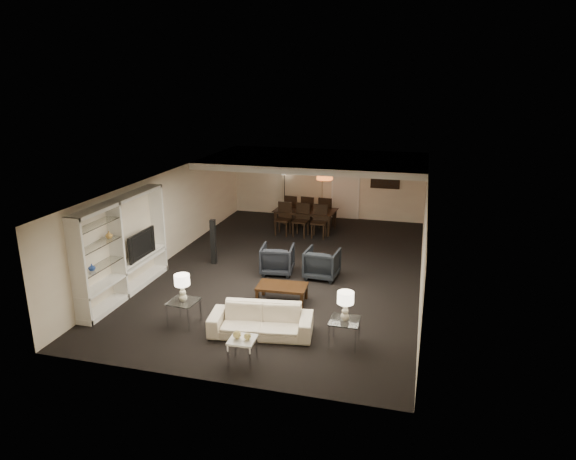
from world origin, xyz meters
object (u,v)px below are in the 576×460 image
Objects in this scene: vase_amber at (109,235)px; floor_speaker at (213,242)px; sofa at (261,320)px; armchair_left at (277,259)px; vase_blue at (92,267)px; television at (138,244)px; side_table_right at (344,332)px; table_lamp_left at (183,288)px; chair_nm at (301,220)px; marble_table at (243,350)px; chair_nl at (283,219)px; dining_table at (305,220)px; chair_fm at (309,211)px; chair_fr at (326,212)px; pendant_light at (325,176)px; floor_lamp at (284,192)px; coffee_table at (282,294)px; table_lamp_right at (345,306)px; armchair_right at (322,263)px; chair_fl at (293,209)px; chair_nr at (319,222)px; side_table_left at (184,312)px.

floor_speaker is (1.20, 2.99, -1.01)m from vase_amber.
floor_speaker is at bearing 117.36° from sofa.
vase_blue reaches higher than armchair_left.
side_table_right is at bearing -106.99° from television.
table_lamp_left reaches higher than side_table_right.
chair_nm is at bearing 81.92° from table_lamp_left.
marble_table is 4.31m from vase_amber.
chair_nl is at bearing 93.73° from sofa.
dining_table is at bearing 88.08° from sofa.
chair_fm is 1.00× the size of chair_fr.
pendant_light is 2.68m from floor_lamp.
vase_amber reaches higher than television.
sofa reaches higher than coffee_table.
armchair_left is (-0.49, -3.88, -1.53)m from pendant_light.
floor_speaker reaches higher than table_lamp_right.
armchair_right is at bearing -10.52° from floor_speaker.
sofa is at bearing -90.00° from coffee_table.
chair_nl is at bearing -129.81° from dining_table.
floor_speaker reaches higher than armchair_left.
chair_fl is at bearing 91.86° from sofa.
dining_table is (-2.46, 7.26, -0.47)m from table_lamp_right.
television is at bearing -125.98° from chair_nr.
pendant_light is 3.33× the size of vase_blue.
coffee_table is 2.34m from side_table_left.
vase_amber is (-2.02, 0.57, 1.38)m from side_table_left.
vase_amber is (-3.61, -6.60, -0.28)m from pendant_light.
coffee_table is 1.07× the size of chair_nr.
floor_speaker reaches higher than table_lamp_left.
floor_speaker is (-0.82, 3.56, 0.36)m from side_table_left.
dining_table is (0.94, 7.26, -0.47)m from table_lamp_left.
coffee_table is at bearing 136.74° from side_table_right.
marble_table is 9.12m from chair_fl.
side_table_right is 0.50× the size of television.
table_lamp_left is (-1.59, -7.18, -1.09)m from pendant_light.
chair_nl reaches higher than side_table_right.
floor_lamp is at bearing -32.55° from chair_fm.
armchair_right reaches higher than side_table_right.
vase_amber is at bearing 36.65° from armchair_right.
armchair_right is at bearing 70.56° from coffee_table.
dining_table is 1.92× the size of chair_nr.
table_lamp_right is 8.29m from chair_fm.
armchair_left is at bearing 71.57° from side_table_left.
chair_nm reaches higher than armchair_left.
side_table_right is 6.87m from chair_nr.
chair_nl is (-1.96, 3.31, 0.14)m from armchair_right.
chair_nm is at bearing 63.88° from vase_amber.
pendant_light is 4.53m from floor_speaker.
armchair_left reaches higher than marble_table.
table_lamp_left is at bearing -94.46° from dining_table.
chair_fr is (0.44, 4.61, 0.14)m from armchair_left.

